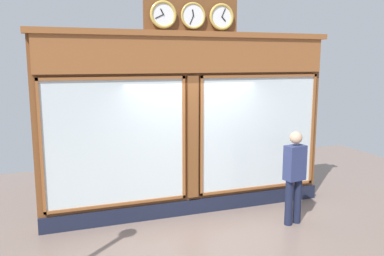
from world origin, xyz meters
The scene contains 2 objects.
shop_facade centered at (0.00, -0.12, 1.75)m, with size 5.64×0.42×4.01m.
pedestrian centered at (-1.54, 1.06, 0.93)m, with size 0.39×0.27×1.69m.
Camera 1 is at (2.45, 6.87, 2.90)m, focal length 37.35 mm.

